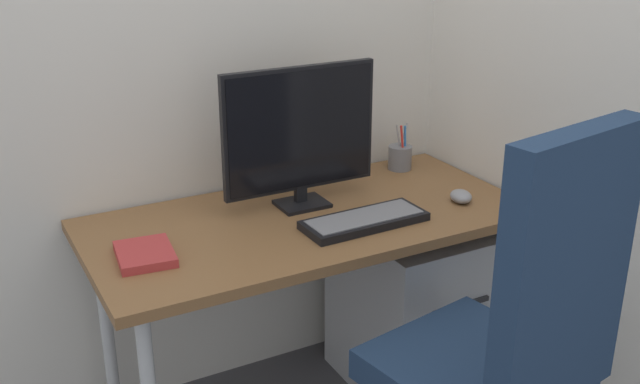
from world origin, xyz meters
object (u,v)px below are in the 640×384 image
at_px(monitor, 300,133).
at_px(keyboard, 364,220).
at_px(office_chair, 512,339).
at_px(filing_cabinet, 413,304).
at_px(notebook, 145,254).
at_px(pen_holder, 400,157).
at_px(mouse, 461,196).

height_order(monitor, keyboard, monitor).
relative_size(office_chair, monitor, 2.33).
relative_size(filing_cabinet, keyboard, 1.58).
bearing_deg(keyboard, office_chair, -84.37).
relative_size(office_chair, notebook, 6.52).
height_order(filing_cabinet, pen_holder, pen_holder).
relative_size(mouse, notebook, 0.46).
relative_size(monitor, mouse, 6.01).
bearing_deg(pen_holder, mouse, -91.03).
distance_m(office_chair, mouse, 0.68).
xyz_separation_m(monitor, notebook, (-0.55, -0.14, -0.23)).
distance_m(office_chair, filing_cabinet, 0.82).
bearing_deg(filing_cabinet, monitor, 163.65).
distance_m(monitor, mouse, 0.56).
relative_size(filing_cabinet, monitor, 1.20).
xyz_separation_m(office_chair, monitor, (-0.15, 0.82, 0.32)).
relative_size(keyboard, pen_holder, 2.27).
bearing_deg(pen_holder, notebook, -164.82).
distance_m(filing_cabinet, keyboard, 0.52).
bearing_deg(keyboard, monitor, 112.47).
xyz_separation_m(office_chair, mouse, (0.31, 0.60, 0.10)).
relative_size(pen_holder, notebook, 0.93).
bearing_deg(keyboard, pen_holder, 44.35).
bearing_deg(office_chair, mouse, 62.76).
relative_size(office_chair, filing_cabinet, 1.95).
bearing_deg(office_chair, notebook, 135.74).
xyz_separation_m(filing_cabinet, monitor, (-0.38, 0.11, 0.65)).
distance_m(office_chair, notebook, 0.98).
distance_m(pen_holder, notebook, 1.05).
bearing_deg(monitor, mouse, -26.04).
xyz_separation_m(mouse, pen_holder, (0.01, 0.36, 0.03)).
relative_size(office_chair, pen_holder, 7.01).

